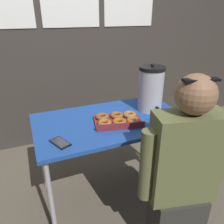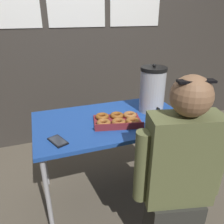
{
  "view_description": "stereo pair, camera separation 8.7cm",
  "coord_description": "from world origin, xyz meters",
  "px_view_note": "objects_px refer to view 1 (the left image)",
  "views": [
    {
      "loc": [
        -0.58,
        -1.42,
        1.5
      ],
      "look_at": [
        0.01,
        0.0,
        0.8
      ],
      "focal_mm": 35.0,
      "sensor_mm": 36.0,
      "label": 1
    },
    {
      "loc": [
        -0.5,
        -1.45,
        1.5
      ],
      "look_at": [
        0.01,
        0.0,
        0.8
      ],
      "focal_mm": 35.0,
      "sensor_mm": 36.0,
      "label": 2
    }
  ],
  "objects_px": {
    "cell_phone": "(60,143)",
    "person_seated": "(182,178)",
    "coffee_urn": "(151,89)",
    "donut_box": "(118,120)"
  },
  "relations": [
    {
      "from": "coffee_urn",
      "to": "person_seated",
      "type": "bearing_deg",
      "value": -104.27
    },
    {
      "from": "person_seated",
      "to": "cell_phone",
      "type": "bearing_deg",
      "value": -20.71
    },
    {
      "from": "cell_phone",
      "to": "person_seated",
      "type": "xyz_separation_m",
      "value": [
        0.63,
        -0.43,
        -0.15
      ]
    },
    {
      "from": "cell_phone",
      "to": "donut_box",
      "type": "bearing_deg",
      "value": -7.43
    },
    {
      "from": "coffee_urn",
      "to": "person_seated",
      "type": "relative_size",
      "value": 0.32
    },
    {
      "from": "person_seated",
      "to": "coffee_urn",
      "type": "bearing_deg",
      "value": -91.17
    },
    {
      "from": "donut_box",
      "to": "coffee_urn",
      "type": "relative_size",
      "value": 1.0
    },
    {
      "from": "cell_phone",
      "to": "person_seated",
      "type": "height_order",
      "value": "person_seated"
    },
    {
      "from": "donut_box",
      "to": "coffee_urn",
      "type": "xyz_separation_m",
      "value": [
        0.35,
        0.12,
        0.16
      ]
    },
    {
      "from": "coffee_urn",
      "to": "cell_phone",
      "type": "relative_size",
      "value": 2.44
    }
  ]
}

